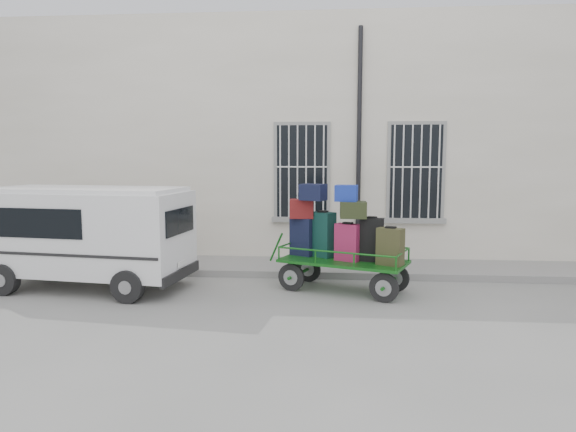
{
  "coord_description": "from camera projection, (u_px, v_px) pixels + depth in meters",
  "views": [
    {
      "loc": [
        0.27,
        -9.39,
        2.62
      ],
      "look_at": [
        -0.58,
        1.0,
        1.4
      ],
      "focal_mm": 32.0,
      "sensor_mm": 36.0,
      "label": 1
    }
  ],
  "objects": [
    {
      "name": "ground",
      "position": [
        314.0,
        296.0,
        9.62
      ],
      "size": [
        80.0,
        80.0,
        0.0
      ],
      "primitive_type": "plane",
      "color": "slate",
      "rests_on": "ground"
    },
    {
      "name": "building",
      "position": [
        321.0,
        143.0,
        14.71
      ],
      "size": [
        24.0,
        5.15,
        6.0
      ],
      "color": "beige",
      "rests_on": "ground"
    },
    {
      "name": "sidewalk",
      "position": [
        317.0,
        267.0,
        11.79
      ],
      "size": [
        24.0,
        1.7,
        0.15
      ],
      "primitive_type": "cube",
      "color": "gray",
      "rests_on": "ground"
    },
    {
      "name": "luggage_cart",
      "position": [
        340.0,
        240.0,
        9.93
      ],
      "size": [
        2.82,
        1.87,
        2.08
      ],
      "rotation": [
        0.0,
        0.0,
        -0.37
      ],
      "color": "black",
      "rests_on": "ground"
    },
    {
      "name": "van",
      "position": [
        87.0,
        231.0,
        10.12
      ],
      "size": [
        4.16,
        2.2,
        2.01
      ],
      "rotation": [
        0.0,
        0.0,
        -0.12
      ],
      "color": "white",
      "rests_on": "ground"
    }
  ]
}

